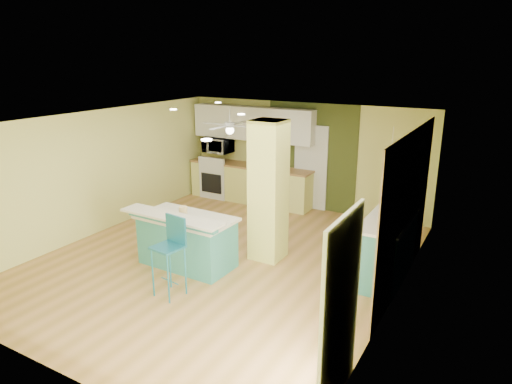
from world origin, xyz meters
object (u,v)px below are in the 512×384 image
(bar_stool, at_px, (172,243))
(side_counter, at_px, (386,248))
(fruit_bowl, at_px, (264,166))
(canister, at_px, (183,212))
(peninsula, at_px, (186,240))

(bar_stool, distance_m, side_counter, 3.44)
(fruit_bowl, distance_m, canister, 3.68)
(side_counter, xyz_separation_m, canister, (-3.16, -1.23, 0.46))
(peninsula, bearing_deg, bar_stool, -62.70)
(side_counter, bearing_deg, bar_stool, -141.68)
(canister, bearing_deg, fruit_bowl, 96.60)
(peninsula, xyz_separation_m, canister, (-0.04, 0.00, 0.51))
(fruit_bowl, height_order, canister, canister)
(fruit_bowl, relative_size, canister, 1.85)
(side_counter, relative_size, canister, 8.89)
(bar_stool, xyz_separation_m, canister, (-0.47, 0.89, 0.15))
(fruit_bowl, bearing_deg, peninsula, -82.75)
(bar_stool, bearing_deg, peninsula, 123.95)
(bar_stool, distance_m, canister, 1.02)
(peninsula, relative_size, side_counter, 1.21)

